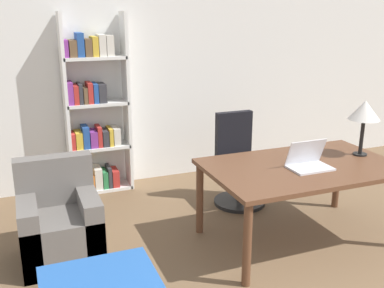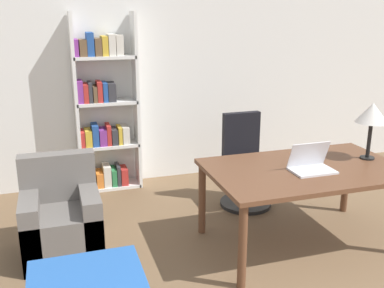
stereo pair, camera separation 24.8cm
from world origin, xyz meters
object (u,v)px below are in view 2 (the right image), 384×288
laptop (311,165)px  side_table_blue (87,287)px  office_chair (244,167)px  armchair (62,222)px  bookshelf (104,113)px  table_lamp (372,114)px  desk (305,176)px

laptop → side_table_blue: size_ratio=0.54×
office_chair → armchair: bearing=-165.3°
side_table_blue → armchair: size_ratio=0.79×
office_chair → laptop: bearing=-83.0°
laptop → bookshelf: 2.52m
laptop → table_lamp: bearing=10.9°
laptop → bookshelf: bearing=127.3°
office_chair → armchair: 2.04m
table_lamp → bookshelf: 2.91m
desk → side_table_blue: 2.16m
laptop → office_chair: bearing=97.0°
bookshelf → laptop: bearing=-52.7°
side_table_blue → bookshelf: bearing=80.5°
laptop → bookshelf: size_ratio=0.18×
desk → table_lamp: bearing=4.2°
table_lamp → desk: bearing=-175.8°
office_chair → side_table_blue: bearing=-135.4°
desk → armchair: 2.19m
side_table_blue → armchair: (-0.11, 1.31, -0.17)m
desk → office_chair: office_chair is taller
table_lamp → side_table_blue: (-2.67, -0.87, -0.70)m
desk → side_table_blue: size_ratio=2.53×
desk → armchair: bearing=166.9°
desk → bookshelf: 2.47m
desk → bookshelf: bearing=128.5°
laptop → table_lamp: (0.69, 0.13, 0.37)m
armchair → bookshelf: size_ratio=0.42×
desk → office_chair: bearing=97.7°
side_table_blue → bookshelf: 2.82m
desk → laptop: (-0.00, -0.08, 0.13)m
office_chair → bookshelf: (-1.39, 0.92, 0.50)m
office_chair → side_table_blue: 2.60m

